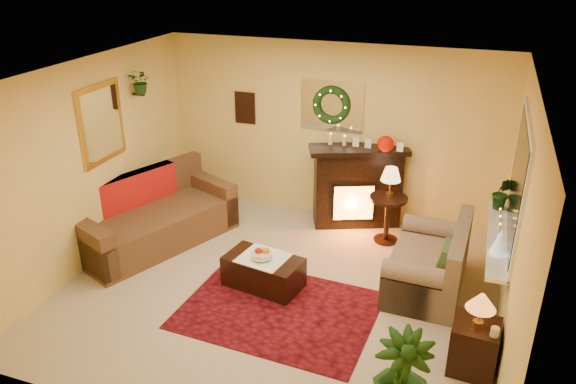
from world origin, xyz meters
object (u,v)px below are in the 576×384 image
(side_table_round, at_px, (387,220))
(coffee_table, at_px, (263,271))
(loveseat, at_px, (428,256))
(end_table_square, at_px, (474,346))
(fireplace, at_px, (357,189))
(sofa, at_px, (155,215))

(side_table_round, relative_size, coffee_table, 0.74)
(loveseat, relative_size, end_table_square, 2.71)
(fireplace, relative_size, loveseat, 0.86)
(loveseat, relative_size, coffee_table, 1.57)
(end_table_square, bearing_deg, coffee_table, 164.56)
(sofa, relative_size, loveseat, 1.52)
(sofa, relative_size, coffee_table, 2.39)
(loveseat, distance_m, end_table_square, 1.47)
(end_table_square, bearing_deg, side_table_round, 118.83)
(sofa, distance_m, end_table_square, 4.42)
(side_table_round, bearing_deg, end_table_square, -61.17)
(fireplace, xyz_separation_m, coffee_table, (-0.68, -2.01, -0.34))
(fireplace, xyz_separation_m, loveseat, (1.19, -1.35, -0.13))
(coffee_table, bearing_deg, sofa, 174.03)
(side_table_round, xyz_separation_m, coffee_table, (-1.20, -1.62, -0.12))
(sofa, relative_size, fireplace, 1.78)
(fireplace, height_order, side_table_round, fireplace)
(loveseat, xyz_separation_m, side_table_round, (-0.66, 0.96, -0.09))
(sofa, relative_size, end_table_square, 4.13)
(coffee_table, bearing_deg, fireplace, 81.20)
(loveseat, bearing_deg, sofa, -175.23)
(loveseat, xyz_separation_m, end_table_square, (0.60, -1.34, -0.15))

